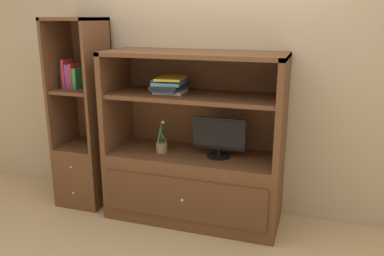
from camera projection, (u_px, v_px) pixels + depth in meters
The scene contains 8 objects.
ground_plane at pixel (179, 238), 3.35m from camera, with size 8.00×8.00×0.00m, color tan.
painted_rear_wall at pixel (205, 62), 3.65m from camera, with size 6.00×0.10×2.80m, color tan.
media_console at pixel (194, 168), 3.59m from camera, with size 1.55×0.63×1.52m.
tv_monitor at pixel (219, 137), 3.41m from camera, with size 0.46×0.21×0.35m.
potted_plant at pixel (162, 147), 3.56m from camera, with size 0.10×0.11×0.30m.
magazine_stack at pixel (170, 85), 3.44m from camera, with size 0.29×0.36×0.14m.
bookshelf_tall at pixel (85, 145), 3.90m from camera, with size 0.45×0.49×1.80m.
upright_book_row at pixel (72, 76), 3.73m from camera, with size 0.18×0.16×0.27m.
Camera 1 is at (1.02, -2.79, 1.81)m, focal length 37.03 mm.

